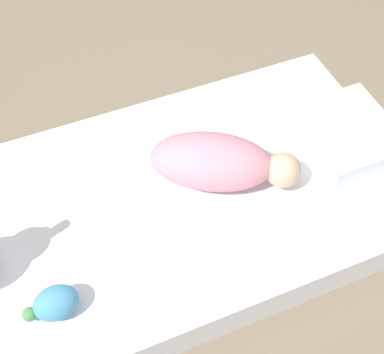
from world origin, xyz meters
TOP-DOWN VIEW (x-y plane):
  - ground_plane at (0.00, 0.00)m, footprint 12.00×12.00m
  - bed_mattress at (0.00, 0.00)m, footprint 1.50×0.84m
  - swaddled_baby at (-0.16, -0.01)m, footprint 0.46×0.36m
  - pillow at (-0.62, 0.01)m, footprint 0.29×0.32m
  - turtle_plush at (0.42, 0.23)m, footprint 0.15×0.10m

SIDE VIEW (x-z plane):
  - ground_plane at x=0.00m, z-range 0.00..0.00m
  - bed_mattress at x=0.00m, z-range 0.00..0.14m
  - pillow at x=-0.62m, z-range 0.14..0.22m
  - turtle_plush at x=0.42m, z-range 0.14..0.23m
  - swaddled_baby at x=-0.16m, z-range 0.14..0.31m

